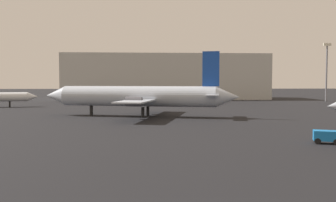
{
  "coord_description": "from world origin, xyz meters",
  "views": [
    {
      "loc": [
        -1.21,
        -12.31,
        6.11
      ],
      "look_at": [
        1.67,
        36.18,
        3.45
      ],
      "focal_mm": 37.24,
      "sensor_mm": 36.0,
      "label": 1
    }
  ],
  "objects": [
    {
      "name": "baggage_cart",
      "position": [
        16.46,
        20.85,
        0.76
      ],
      "size": [
        2.71,
        2.09,
        1.3
      ],
      "rotation": [
        0.0,
        0.0,
        5.92
      ],
      "color": "#1972BF",
      "rests_on": "ground_plane"
    },
    {
      "name": "light_mast_right",
      "position": [
        54.74,
        93.61,
        10.32
      ],
      "size": [
        2.4,
        0.5,
        18.16
      ],
      "color": "slate",
      "rests_on": "ground_plane"
    },
    {
      "name": "terminal_building",
      "position": [
        5.54,
        114.88,
        7.9
      ],
      "size": [
        71.14,
        22.28,
        15.79
      ],
      "primitive_type": "cube",
      "color": "#B7B7B2",
      "rests_on": "ground_plane"
    },
    {
      "name": "airplane_on_taxiway",
      "position": [
        -2.65,
        49.34,
        3.58
      ],
      "size": [
        35.09,
        23.1,
        11.29
      ],
      "rotation": [
        0.0,
        0.0,
        2.89
      ],
      "color": "#B2BCCC",
      "rests_on": "ground_plane"
    }
  ]
}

